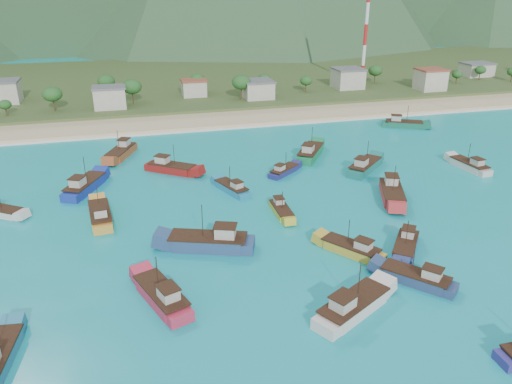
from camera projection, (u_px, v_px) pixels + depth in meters
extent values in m
plane|color=#0D9798|center=(309.00, 254.00, 74.75)|extent=(600.00, 600.00, 0.00)
cube|color=beige|center=(214.00, 120.00, 144.89)|extent=(400.00, 18.00, 1.20)
cube|color=#385123|center=(186.00, 81.00, 199.05)|extent=(400.00, 110.00, 2.40)
cube|color=white|center=(220.00, 129.00, 136.46)|extent=(400.00, 2.50, 0.08)
cube|color=beige|center=(6.00, 92.00, 157.48)|extent=(8.11, 8.85, 6.57)
cube|color=beige|center=(110.00, 98.00, 150.71)|extent=(9.28, 7.21, 6.07)
cube|color=beige|center=(194.00, 88.00, 166.33)|extent=(7.75, 6.46, 5.01)
cube|color=beige|center=(258.00, 90.00, 163.74)|extent=(9.14, 9.22, 5.30)
cube|color=beige|center=(348.00, 79.00, 178.38)|extent=(9.67, 9.32, 6.51)
cube|color=beige|center=(430.00, 80.00, 175.23)|extent=(9.00, 8.00, 6.84)
cube|color=beige|center=(477.00, 70.00, 200.31)|extent=(11.34, 8.12, 4.86)
cylinder|color=red|center=(362.00, 75.00, 182.91)|extent=(1.20, 1.20, 7.15)
cylinder|color=white|center=(364.00, 55.00, 180.08)|extent=(1.20, 1.20, 7.15)
cylinder|color=red|center=(366.00, 35.00, 177.26)|extent=(1.20, 1.20, 7.15)
cylinder|color=white|center=(367.00, 13.00, 174.43)|extent=(1.20, 1.20, 7.15)
cube|color=gold|center=(281.00, 212.00, 87.32)|extent=(2.55, 8.24, 1.49)
cube|color=beige|center=(279.00, 201.00, 88.28)|extent=(1.53, 1.89, 1.21)
cylinder|color=#382114|center=(282.00, 200.00, 85.95)|extent=(0.12, 0.12, 3.35)
cube|color=beige|center=(469.00, 166.00, 107.88)|extent=(4.19, 10.41, 1.84)
cube|color=beige|center=(477.00, 162.00, 105.46)|extent=(2.12, 2.51, 1.50)
cylinder|color=#382114|center=(469.00, 153.00, 107.19)|extent=(0.12, 0.12, 4.14)
cube|color=navy|center=(284.00, 172.00, 105.35)|extent=(8.14, 7.22, 1.53)
cube|color=beige|center=(280.00, 168.00, 103.53)|extent=(2.46, 2.40, 1.25)
cylinder|color=#382114|center=(286.00, 160.00, 104.72)|extent=(0.12, 0.12, 3.45)
cube|color=#A04924|center=(121.00, 154.00, 115.14)|extent=(7.79, 12.06, 2.12)
cube|color=beige|center=(124.00, 143.00, 116.54)|extent=(3.01, 3.28, 1.72)
cylinder|color=#382114|center=(118.00, 140.00, 113.18)|extent=(0.12, 0.12, 4.77)
cube|color=#BC2F31|center=(392.00, 195.00, 93.24)|extent=(7.95, 12.62, 2.21)
cube|color=beige|center=(391.00, 180.00, 94.72)|extent=(3.11, 3.40, 1.80)
cylinder|color=#382114|center=(394.00, 178.00, 91.19)|extent=(0.12, 0.12, 4.98)
cube|color=#176A61|center=(365.00, 167.00, 106.89)|extent=(10.99, 10.37, 2.12)
cube|color=beige|center=(362.00, 162.00, 104.30)|extent=(3.40, 3.36, 1.72)
cylinder|color=#382114|center=(368.00, 151.00, 106.04)|extent=(0.12, 0.12, 4.78)
cube|color=gold|center=(100.00, 216.00, 85.13)|extent=(4.34, 11.29, 2.00)
cube|color=beige|center=(100.00, 212.00, 82.48)|extent=(2.26, 2.69, 1.63)
cylinder|color=#382114|center=(98.00, 198.00, 84.38)|extent=(0.12, 0.12, 4.51)
cube|color=navy|center=(415.00, 279.00, 67.46)|extent=(8.82, 9.61, 1.83)
cube|color=beige|center=(432.00, 274.00, 65.73)|extent=(2.89, 2.94, 1.49)
cylinder|color=#382114|center=(414.00, 259.00, 66.58)|extent=(0.12, 0.12, 4.13)
cube|color=silver|center=(354.00, 308.00, 61.42)|extent=(12.01, 8.84, 2.15)
cube|color=beige|center=(343.00, 303.00, 59.10)|extent=(3.40, 3.20, 1.75)
cylinder|color=#382114|center=(359.00, 282.00, 60.47)|extent=(0.12, 0.12, 4.83)
cube|color=navy|center=(405.00, 248.00, 75.41)|extent=(8.21, 9.45, 1.77)
cube|color=beige|center=(408.00, 233.00, 76.46)|extent=(2.76, 2.84, 1.44)
cylinder|color=#382114|center=(407.00, 233.00, 73.81)|extent=(0.12, 0.12, 3.98)
cube|color=#156149|center=(404.00, 125.00, 137.89)|extent=(11.36, 7.82, 2.01)
cube|color=beige|center=(396.00, 118.00, 137.58)|extent=(3.15, 2.93, 1.63)
cylinder|color=#382114|center=(408.00, 114.00, 136.48)|extent=(0.12, 0.12, 4.52)
cube|color=#182F97|center=(85.00, 187.00, 96.88)|extent=(8.36, 12.33, 2.18)
cube|color=beige|center=(78.00, 182.00, 93.89)|extent=(3.15, 3.40, 1.77)
cylinder|color=#382114|center=(85.00, 169.00, 96.10)|extent=(0.12, 0.12, 4.90)
cube|color=silver|center=(0.00, 212.00, 86.98)|extent=(8.89, 7.35, 1.64)
cylinder|color=#382114|center=(0.00, 199.00, 85.76)|extent=(0.12, 0.12, 3.68)
cube|color=navy|center=(208.00, 244.00, 75.92)|extent=(13.66, 8.18, 2.39)
cube|color=beige|center=(225.00, 232.00, 74.84)|extent=(3.63, 3.29, 1.94)
cylinder|color=#382114|center=(202.00, 221.00, 74.46)|extent=(0.12, 0.12, 5.37)
cube|color=teal|center=(231.00, 189.00, 96.51)|extent=(5.80, 9.47, 1.66)
cube|color=beige|center=(237.00, 185.00, 94.53)|extent=(2.30, 2.53, 1.35)
cylinder|color=#382114|center=(230.00, 175.00, 95.83)|extent=(0.12, 0.12, 3.73)
cube|color=gold|center=(351.00, 250.00, 74.73)|extent=(8.09, 9.70, 1.79)
cube|color=beige|center=(364.00, 245.00, 72.91)|extent=(2.77, 2.87, 1.45)
cylinder|color=#382114|center=(349.00, 232.00, 73.91)|extent=(0.12, 0.12, 4.03)
cube|color=#BD2B45|center=(161.00, 297.00, 63.53)|extent=(7.02, 11.69, 2.04)
cube|color=beige|center=(168.00, 294.00, 61.08)|extent=(2.82, 3.11, 1.66)
cylinder|color=#382114|center=(157.00, 273.00, 62.70)|extent=(0.12, 0.12, 4.60)
cube|color=#137845|center=(311.00, 154.00, 115.14)|extent=(9.97, 12.23, 2.24)
cube|color=beige|center=(308.00, 148.00, 112.16)|extent=(3.45, 3.59, 1.82)
cylinder|color=#382114|center=(312.00, 138.00, 114.31)|extent=(0.12, 0.12, 5.04)
cube|color=maroon|center=(172.00, 169.00, 105.95)|extent=(11.02, 9.41, 2.05)
cube|color=beige|center=(162.00, 160.00, 106.00)|extent=(3.29, 3.19, 1.66)
cylinder|color=#382114|center=(174.00, 155.00, 104.41)|extent=(0.12, 0.12, 4.61)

